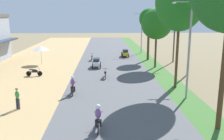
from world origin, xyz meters
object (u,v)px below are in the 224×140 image
at_px(motorbike_ahead_third, 105,73).
at_px(parked_motorbike_third, 34,72).
at_px(pedestrian_on_shoulder, 17,97).
at_px(car_sedan_white, 97,62).
at_px(utility_pole_far, 190,30).
at_px(motorbike_ahead_fourth, 92,57).
at_px(streetlamp_near, 190,43).
at_px(car_sedan_yellow, 125,53).
at_px(motorbike_foreground_rider, 98,118).
at_px(motorbike_ahead_second, 73,86).
at_px(median_tree_second, 180,1).
at_px(vendor_umbrella, 41,48).
at_px(median_tree_fourth, 149,19).
at_px(streetlamp_mid, 142,30).
at_px(median_tree_third, 157,24).
at_px(utility_pole_near, 175,31).

bearing_deg(motorbike_ahead_third, parked_motorbike_third, 171.16).
relative_size(pedestrian_on_shoulder, car_sedan_white, 0.72).
height_order(utility_pole_far, motorbike_ahead_fourth, utility_pole_far).
bearing_deg(streetlamp_near, car_sedan_white, 121.99).
bearing_deg(car_sedan_yellow, utility_pole_far, -63.59).
relative_size(motorbike_foreground_rider, motorbike_ahead_second, 1.00).
height_order(median_tree_second, motorbike_ahead_fourth, median_tree_second).
height_order(utility_pole_far, car_sedan_white, utility_pole_far).
xyz_separation_m(parked_motorbike_third, vendor_umbrella, (-0.85, 6.92, 1.75)).
distance_m(vendor_umbrella, median_tree_second, 20.26).
distance_m(median_tree_fourth, motorbike_ahead_fourth, 10.15).
distance_m(streetlamp_near, streetlamp_mid, 24.57).
xyz_separation_m(streetlamp_near, motorbike_ahead_fourth, (-8.50, 17.34, -3.99)).
relative_size(car_sedan_white, motorbike_ahead_fourth, 1.26).
bearing_deg(motorbike_ahead_third, utility_pole_far, 8.71).
distance_m(median_tree_second, motorbike_ahead_third, 10.56).
height_order(streetlamp_near, streetlamp_mid, streetlamp_near).
bearing_deg(streetlamp_mid, motorbike_ahead_second, -111.99).
xyz_separation_m(parked_motorbike_third, median_tree_third, (14.50, 4.25, 5.07)).
xyz_separation_m(median_tree_fourth, motorbike_ahead_third, (-6.61, -11.00, -5.54)).
height_order(parked_motorbike_third, motorbike_ahead_third, motorbike_ahead_third).
height_order(motorbike_foreground_rider, motorbike_ahead_fourth, motorbike_foreground_rider).
distance_m(median_tree_fourth, motorbike_ahead_second, 19.81).
bearing_deg(car_sedan_yellow, parked_motorbike_third, -132.05).
bearing_deg(median_tree_second, motorbike_ahead_third, 149.66).
xyz_separation_m(vendor_umbrella, motorbike_ahead_fourth, (6.89, 2.41, -1.73)).
bearing_deg(utility_pole_far, car_sedan_yellow, 116.41).
bearing_deg(vendor_umbrella, streetlamp_mid, 32.04).
distance_m(car_sedan_white, motorbike_foreground_rider, 18.03).
relative_size(utility_pole_near, motorbike_ahead_second, 4.84).
height_order(car_sedan_white, motorbike_foreground_rider, motorbike_foreground_rider).
bearing_deg(pedestrian_on_shoulder, motorbike_ahead_third, 53.87).
bearing_deg(utility_pole_far, streetlamp_mid, 100.02).
height_order(car_sedan_white, car_sedan_yellow, same).
relative_size(vendor_umbrella, streetlamp_mid, 0.36).
xyz_separation_m(median_tree_second, motorbike_ahead_fourth, (-8.44, 14.40, -7.33)).
xyz_separation_m(streetlamp_near, streetlamp_mid, (0.00, 24.57, -0.40)).
xyz_separation_m(car_sedan_white, motorbike_ahead_fourth, (-0.81, 5.03, -0.17)).
relative_size(parked_motorbike_third, streetlamp_mid, 0.26).
height_order(median_tree_second, motorbike_foreground_rider, median_tree_second).
xyz_separation_m(median_tree_fourth, motorbike_foreground_rider, (-7.16, -23.49, -5.26)).
bearing_deg(motorbike_ahead_third, streetlamp_near, -45.71).
distance_m(vendor_umbrella, utility_pole_far, 19.67).
distance_m(vendor_umbrella, car_sedan_yellow, 13.49).
distance_m(median_tree_fourth, motorbike_foreground_rider, 25.12).
relative_size(median_tree_second, car_sedan_white, 4.64).
xyz_separation_m(pedestrian_on_shoulder, median_tree_fourth, (13.05, 19.83, 5.15)).
xyz_separation_m(median_tree_second, streetlamp_mid, (0.06, 21.63, -3.74)).
distance_m(median_tree_third, car_sedan_white, 9.08).
bearing_deg(motorbike_ahead_third, streetlamp_mid, 69.61).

